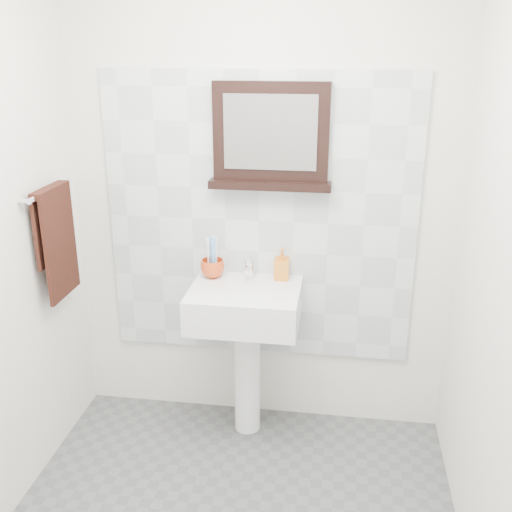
{
  "coord_description": "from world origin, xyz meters",
  "views": [
    {
      "loc": [
        0.42,
        -1.85,
        2.03
      ],
      "look_at": [
        0.06,
        0.55,
        1.15
      ],
      "focal_mm": 42.0,
      "sensor_mm": 36.0,
      "label": 1
    }
  ],
  "objects_px": {
    "pedestal_sink": "(245,321)",
    "soap_dispenser": "(282,264)",
    "toothbrush_cup": "(212,268)",
    "framed_mirror": "(271,139)",
    "hand_towel": "(56,234)"
  },
  "relations": [
    {
      "from": "toothbrush_cup",
      "to": "framed_mirror",
      "type": "xyz_separation_m",
      "value": [
        0.29,
        0.07,
        0.67
      ]
    },
    {
      "from": "toothbrush_cup",
      "to": "hand_towel",
      "type": "bearing_deg",
      "value": -159.56
    },
    {
      "from": "pedestal_sink",
      "to": "framed_mirror",
      "type": "relative_size",
      "value": 1.58
    },
    {
      "from": "toothbrush_cup",
      "to": "soap_dispenser",
      "type": "bearing_deg",
      "value": 4.57
    },
    {
      "from": "pedestal_sink",
      "to": "soap_dispenser",
      "type": "height_order",
      "value": "soap_dispenser"
    },
    {
      "from": "pedestal_sink",
      "to": "toothbrush_cup",
      "type": "height_order",
      "value": "pedestal_sink"
    },
    {
      "from": "toothbrush_cup",
      "to": "framed_mirror",
      "type": "height_order",
      "value": "framed_mirror"
    },
    {
      "from": "toothbrush_cup",
      "to": "soap_dispenser",
      "type": "xyz_separation_m",
      "value": [
        0.36,
        0.03,
        0.03
      ]
    },
    {
      "from": "pedestal_sink",
      "to": "toothbrush_cup",
      "type": "relative_size",
      "value": 7.82
    },
    {
      "from": "hand_towel",
      "to": "pedestal_sink",
      "type": "bearing_deg",
      "value": 9.31
    },
    {
      "from": "toothbrush_cup",
      "to": "pedestal_sink",
      "type": "bearing_deg",
      "value": -31.28
    },
    {
      "from": "pedestal_sink",
      "to": "hand_towel",
      "type": "relative_size",
      "value": 1.75
    },
    {
      "from": "pedestal_sink",
      "to": "toothbrush_cup",
      "type": "xyz_separation_m",
      "value": [
        -0.19,
        0.12,
        0.23
      ]
    },
    {
      "from": "pedestal_sink",
      "to": "toothbrush_cup",
      "type": "bearing_deg",
      "value": 148.72
    },
    {
      "from": "toothbrush_cup",
      "to": "hand_towel",
      "type": "relative_size",
      "value": 0.22
    }
  ]
}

